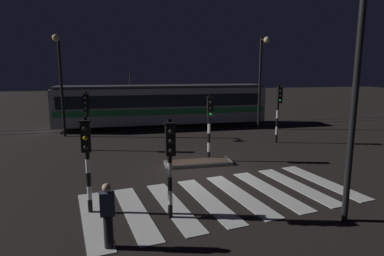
% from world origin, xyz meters
% --- Properties ---
extents(ground_plane, '(120.00, 120.00, 0.00)m').
position_xyz_m(ground_plane, '(0.00, 0.00, 0.00)').
color(ground_plane, black).
extents(rail_near, '(80.00, 0.12, 0.03)m').
position_xyz_m(rail_near, '(0.00, 11.07, 0.01)').
color(rail_near, '#59595E').
rests_on(rail_near, ground).
extents(rail_far, '(80.00, 0.12, 0.03)m').
position_xyz_m(rail_far, '(0.00, 12.51, 0.01)').
color(rail_far, '#59595E').
rests_on(rail_far, ground).
extents(crosswalk_zebra, '(10.10, 5.74, 0.02)m').
position_xyz_m(crosswalk_zebra, '(-0.00, -3.02, 0.01)').
color(crosswalk_zebra, silver).
rests_on(crosswalk_zebra, ground).
extents(traffic_island, '(3.16, 1.02, 0.18)m').
position_xyz_m(traffic_island, '(0.08, 1.15, 0.09)').
color(traffic_island, slate).
rests_on(traffic_island, ground).
extents(traffic_light_corner_near_left, '(0.36, 0.42, 3.07)m').
position_xyz_m(traffic_light_corner_near_left, '(-4.50, -3.31, 2.02)').
color(traffic_light_corner_near_left, black).
rests_on(traffic_light_corner_near_left, ground).
extents(traffic_light_median_centre, '(0.36, 0.42, 3.24)m').
position_xyz_m(traffic_light_median_centre, '(0.75, 1.59, 2.14)').
color(traffic_light_median_centre, black).
rests_on(traffic_light_median_centre, ground).
extents(traffic_light_corner_far_left, '(0.36, 0.42, 3.27)m').
position_xyz_m(traffic_light_corner_far_left, '(-5.20, 5.05, 2.16)').
color(traffic_light_corner_far_left, black).
rests_on(traffic_light_corner_far_left, ground).
extents(traffic_light_kerb_mid_left, '(0.36, 0.42, 3.06)m').
position_xyz_m(traffic_light_kerb_mid_left, '(-2.09, -4.24, 2.01)').
color(traffic_light_kerb_mid_left, black).
rests_on(traffic_light_kerb_mid_left, ground).
extents(traffic_light_corner_far_right, '(0.36, 0.42, 3.52)m').
position_xyz_m(traffic_light_corner_far_right, '(5.90, 4.57, 2.32)').
color(traffic_light_corner_far_right, black).
rests_on(traffic_light_corner_far_right, ground).
extents(street_lamp_trackside_right, '(0.44, 1.21, 6.69)m').
position_xyz_m(street_lamp_trackside_right, '(6.76, 9.01, 4.29)').
color(street_lamp_trackside_right, black).
rests_on(street_lamp_trackside_right, ground).
extents(street_lamp_near_kerb, '(0.44, 1.21, 7.27)m').
position_xyz_m(street_lamp_near_kerb, '(2.95, -5.72, 4.60)').
color(street_lamp_near_kerb, black).
rests_on(street_lamp_near_kerb, ground).
extents(street_lamp_trackside_left, '(0.44, 1.21, 6.58)m').
position_xyz_m(street_lamp_trackside_left, '(-7.11, 9.29, 4.22)').
color(street_lamp_trackside_left, black).
rests_on(street_lamp_trackside_left, ground).
extents(tram, '(16.20, 2.58, 4.15)m').
position_xyz_m(tram, '(-0.17, 11.78, 1.75)').
color(tram, '#B2BCC1').
rests_on(tram, ground).
extents(pedestrian_waiting_at_kerb, '(0.36, 0.24, 1.71)m').
position_xyz_m(pedestrian_waiting_at_kerb, '(-3.87, -5.49, 0.88)').
color(pedestrian_waiting_at_kerb, black).
rests_on(pedestrian_waiting_at_kerb, ground).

